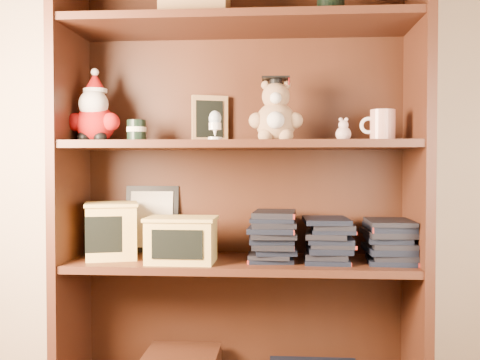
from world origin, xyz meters
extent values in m
cube|color=#C9B391|center=(0.00, 1.50, 1.25)|extent=(3.00, 0.04, 2.50)
cube|color=#422012|center=(-0.40, 1.30, 0.80)|extent=(0.03, 0.35, 1.60)
cube|color=#422012|center=(0.77, 1.30, 0.80)|extent=(0.03, 0.35, 1.60)
cube|color=#3D1D10|center=(0.18, 1.47, 0.80)|extent=(1.20, 0.02, 1.60)
cube|color=#422012|center=(0.18, 1.30, 1.34)|extent=(1.14, 0.33, 0.02)
cube|color=#9E7547|center=(0.03, 1.30, 1.41)|extent=(0.22, 0.18, 0.12)
cylinder|color=black|center=(0.48, 1.30, 1.41)|extent=(0.09, 0.09, 0.11)
cube|color=#422012|center=(0.18, 1.30, 0.54)|extent=(1.14, 0.33, 0.02)
cube|color=#422012|center=(0.18, 1.30, 0.94)|extent=(1.14, 0.33, 0.02)
sphere|color=#A50F0F|center=(-0.31, 1.30, 1.01)|extent=(0.13, 0.13, 0.13)
sphere|color=#A50F0F|center=(-0.37, 1.28, 1.02)|extent=(0.06, 0.06, 0.06)
sphere|color=#A50F0F|center=(-0.25, 1.28, 1.02)|extent=(0.06, 0.06, 0.06)
sphere|color=black|center=(-0.34, 1.27, 0.96)|extent=(0.04, 0.04, 0.04)
sphere|color=black|center=(-0.29, 1.27, 0.96)|extent=(0.04, 0.04, 0.04)
sphere|color=white|center=(-0.31, 1.29, 1.08)|extent=(0.10, 0.10, 0.10)
sphere|color=#D8B293|center=(-0.31, 1.30, 1.10)|extent=(0.07, 0.07, 0.07)
cone|color=#A50F0F|center=(-0.31, 1.30, 1.15)|extent=(0.08, 0.08, 0.07)
sphere|color=white|center=(-0.31, 1.30, 1.19)|extent=(0.03, 0.03, 0.03)
cylinder|color=white|center=(-0.31, 1.30, 1.12)|extent=(0.08, 0.08, 0.01)
cylinder|color=black|center=(-0.17, 1.30, 0.99)|extent=(0.06, 0.06, 0.07)
cylinder|color=beige|center=(-0.17, 1.30, 0.99)|extent=(0.07, 0.07, 0.02)
cube|color=#9E7547|center=(0.07, 1.42, 1.03)|extent=(0.13, 0.06, 0.17)
cube|color=black|center=(0.07, 1.41, 1.03)|extent=(0.09, 0.04, 0.13)
cube|color=#9E7547|center=(0.07, 1.45, 0.96)|extent=(0.07, 0.07, 0.01)
cylinder|color=white|center=(0.11, 1.23, 0.96)|extent=(0.05, 0.05, 0.01)
cone|color=white|center=(0.11, 1.23, 0.98)|extent=(0.02, 0.02, 0.03)
cylinder|color=white|center=(0.11, 1.23, 1.00)|extent=(0.04, 0.04, 0.02)
ellipsoid|color=silver|center=(0.11, 1.23, 1.02)|extent=(0.04, 0.04, 0.05)
sphere|color=#A37D56|center=(0.30, 1.30, 1.01)|extent=(0.14, 0.14, 0.14)
sphere|color=white|center=(0.30, 1.25, 1.02)|extent=(0.06, 0.06, 0.06)
sphere|color=#A37D56|center=(0.24, 1.29, 1.02)|extent=(0.05, 0.05, 0.05)
sphere|color=#A37D56|center=(0.37, 1.29, 1.02)|extent=(0.05, 0.05, 0.05)
sphere|color=#A37D56|center=(0.27, 1.27, 0.97)|extent=(0.05, 0.05, 0.05)
sphere|color=#A37D56|center=(0.34, 1.27, 0.97)|extent=(0.05, 0.05, 0.05)
sphere|color=#A37D56|center=(0.30, 1.30, 1.10)|extent=(0.09, 0.09, 0.09)
sphere|color=white|center=(0.30, 1.27, 1.09)|extent=(0.04, 0.04, 0.04)
sphere|color=#A37D56|center=(0.27, 1.31, 1.14)|extent=(0.03, 0.03, 0.03)
sphere|color=#A37D56|center=(0.34, 1.31, 1.14)|extent=(0.03, 0.03, 0.03)
cylinder|color=black|center=(0.30, 1.30, 1.15)|extent=(0.04, 0.04, 0.02)
cube|color=black|center=(0.30, 1.30, 1.16)|extent=(0.09, 0.09, 0.01)
cylinder|color=#A50F0F|center=(0.35, 1.29, 1.15)|extent=(0.00, 0.04, 0.03)
sphere|color=beige|center=(0.53, 1.30, 0.97)|extent=(0.05, 0.05, 0.05)
sphere|color=beige|center=(0.53, 1.30, 1.00)|extent=(0.03, 0.03, 0.03)
sphere|color=beige|center=(0.52, 1.30, 1.02)|extent=(0.01, 0.01, 0.01)
sphere|color=beige|center=(0.54, 1.30, 1.02)|extent=(0.01, 0.01, 0.01)
cylinder|color=silver|center=(0.66, 1.30, 1.00)|extent=(0.08, 0.08, 0.10)
torus|color=white|center=(0.61, 1.30, 1.00)|extent=(0.06, 0.01, 0.06)
cube|color=black|center=(-0.15, 1.45, 0.67)|extent=(0.19, 0.05, 0.24)
cube|color=beige|center=(-0.15, 1.44, 0.67)|extent=(0.16, 0.03, 0.20)
cube|color=#DEB95B|center=(-0.26, 1.30, 0.64)|extent=(0.21, 0.21, 0.18)
cube|color=black|center=(-0.26, 1.22, 0.64)|extent=(0.12, 0.04, 0.12)
cube|color=#DEB95B|center=(-0.26, 1.30, 0.74)|extent=(0.22, 0.22, 0.01)
cube|color=#DEB95B|center=(0.00, 1.24, 0.62)|extent=(0.22, 0.16, 0.14)
cube|color=black|center=(0.00, 1.16, 0.62)|extent=(0.16, 0.01, 0.09)
cube|color=#DEB95B|center=(0.00, 1.24, 0.69)|extent=(0.23, 0.17, 0.01)
cube|color=black|center=(0.29, 1.30, 0.56)|extent=(0.14, 0.20, 0.02)
cube|color=black|center=(0.29, 1.30, 0.57)|extent=(0.14, 0.20, 0.02)
cube|color=black|center=(0.29, 1.30, 0.59)|extent=(0.14, 0.20, 0.02)
cube|color=black|center=(0.29, 1.30, 0.61)|extent=(0.14, 0.20, 0.02)
cube|color=black|center=(0.29, 1.30, 0.62)|extent=(0.14, 0.20, 0.02)
cube|color=black|center=(0.29, 1.30, 0.64)|extent=(0.14, 0.20, 0.02)
cube|color=black|center=(0.29, 1.30, 0.65)|extent=(0.14, 0.20, 0.02)
cube|color=black|center=(0.29, 1.30, 0.67)|extent=(0.14, 0.20, 0.02)
cube|color=black|center=(0.29, 1.30, 0.69)|extent=(0.14, 0.20, 0.02)
cube|color=black|center=(0.29, 1.30, 0.70)|extent=(0.14, 0.20, 0.02)
cube|color=black|center=(0.48, 1.30, 0.56)|extent=(0.14, 0.20, 0.02)
cube|color=black|center=(0.48, 1.30, 0.57)|extent=(0.14, 0.20, 0.02)
cube|color=black|center=(0.48, 1.30, 0.59)|extent=(0.14, 0.20, 0.02)
cube|color=black|center=(0.48, 1.30, 0.61)|extent=(0.14, 0.20, 0.02)
cube|color=black|center=(0.48, 1.30, 0.62)|extent=(0.14, 0.20, 0.02)
cube|color=black|center=(0.48, 1.30, 0.64)|extent=(0.14, 0.20, 0.02)
cube|color=black|center=(0.48, 1.30, 0.65)|extent=(0.14, 0.20, 0.02)
cube|color=black|center=(0.48, 1.30, 0.67)|extent=(0.14, 0.20, 0.02)
cube|color=black|center=(0.48, 1.30, 0.69)|extent=(0.14, 0.20, 0.02)
cube|color=black|center=(0.68, 1.30, 0.56)|extent=(0.14, 0.20, 0.02)
cube|color=black|center=(0.68, 1.30, 0.57)|extent=(0.14, 0.20, 0.02)
cube|color=black|center=(0.68, 1.30, 0.59)|extent=(0.14, 0.20, 0.02)
cube|color=black|center=(0.68, 1.30, 0.61)|extent=(0.14, 0.20, 0.02)
cube|color=black|center=(0.68, 1.30, 0.62)|extent=(0.14, 0.20, 0.02)
cube|color=black|center=(0.68, 1.30, 0.64)|extent=(0.14, 0.20, 0.02)
cube|color=black|center=(0.68, 1.30, 0.65)|extent=(0.14, 0.20, 0.02)
cube|color=black|center=(0.68, 1.30, 0.67)|extent=(0.14, 0.20, 0.02)
camera|label=1|loc=(0.32, -0.58, 0.88)|focal=42.00mm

